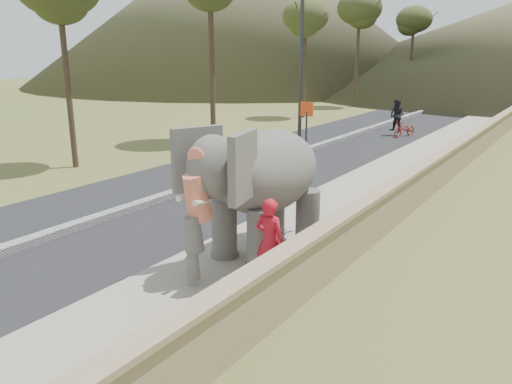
% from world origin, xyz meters
% --- Properties ---
extents(ground, '(160.00, 160.00, 0.00)m').
position_xyz_m(ground, '(0.00, 0.00, 0.00)').
color(ground, olive).
rests_on(ground, ground).
extents(road, '(7.00, 120.00, 0.03)m').
position_xyz_m(road, '(-5.00, 10.00, 0.01)').
color(road, black).
rests_on(road, ground).
extents(median, '(0.35, 120.00, 0.22)m').
position_xyz_m(median, '(-5.00, 10.00, 0.11)').
color(median, black).
rests_on(median, ground).
extents(walkway, '(3.00, 120.00, 0.15)m').
position_xyz_m(walkway, '(0.00, 10.00, 0.07)').
color(walkway, '#9E9687').
rests_on(walkway, ground).
extents(parapet, '(0.30, 120.00, 1.10)m').
position_xyz_m(parapet, '(1.65, 10.00, 0.55)').
color(parapet, tan).
rests_on(parapet, ground).
extents(lamppost, '(1.76, 0.36, 8.00)m').
position_xyz_m(lamppost, '(-4.69, 13.02, 4.87)').
color(lamppost, '#2B2C30').
rests_on(lamppost, ground).
extents(signboard, '(0.60, 0.08, 2.40)m').
position_xyz_m(signboard, '(-4.50, 12.71, 1.64)').
color(signboard, '#2D2D33').
rests_on(signboard, ground).
extents(hill_left, '(60.00, 60.00, 22.00)m').
position_xyz_m(hill_left, '(-38.00, 55.00, 11.00)').
color(hill_left, brown).
rests_on(hill_left, ground).
extents(elephant_and_man, '(2.40, 4.08, 2.85)m').
position_xyz_m(elephant_and_man, '(0.02, 2.48, 1.56)').
color(elephant_and_man, slate).
rests_on(elephant_and_man, ground).
extents(motorcyclist, '(1.53, 1.78, 2.02)m').
position_xyz_m(motorcyclist, '(-2.90, 20.56, 0.82)').
color(motorcyclist, maroon).
rests_on(motorcyclist, ground).
extents(trees, '(47.90, 42.03, 9.50)m').
position_xyz_m(trees, '(-0.57, 27.31, 4.19)').
color(trees, '#473828').
rests_on(trees, ground).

